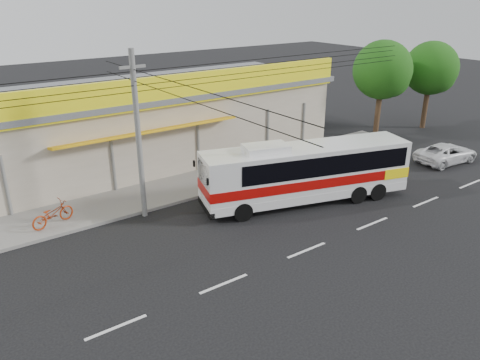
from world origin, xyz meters
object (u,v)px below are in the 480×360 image
object	(u,v)px
white_car	(446,153)
utility_pole	(134,81)
coach_bus	(309,169)
tree_far	(432,70)
motorbike_red	(52,214)
tree_near	(384,72)

from	to	relation	value
white_car	utility_pole	bearing A→B (deg)	83.35
coach_bus	utility_pole	world-z (taller)	utility_pole
coach_bus	tree_far	xyz separation A→B (m)	(16.63, 4.82, 2.65)
coach_bus	white_car	xyz separation A→B (m)	(10.80, -0.66, -1.12)
motorbike_red	white_car	bearing A→B (deg)	-120.59
utility_pole	tree_far	distance (m)	24.01
white_car	tree_near	distance (m)	7.47
tree_far	motorbike_red	bearing A→B (deg)	-179.18
tree_near	tree_far	bearing A→B (deg)	-9.15
coach_bus	motorbike_red	xyz separation A→B (m)	(-11.01, 4.42, -1.02)
white_car	tree_near	bearing A→B (deg)	-6.10
motorbike_red	tree_far	distance (m)	27.89
motorbike_red	tree_far	world-z (taller)	tree_far
coach_bus	tree_near	size ratio (longest dim) A/B	1.56
coach_bus	tree_far	bearing A→B (deg)	32.60
motorbike_red	tree_far	size ratio (longest dim) A/B	0.31
white_car	utility_pole	size ratio (longest dim) A/B	0.12
tree_near	tree_far	distance (m)	4.63
white_car	utility_pole	distance (m)	19.30
utility_pole	tree_near	xyz separation A→B (m)	(19.31, 2.33, -1.69)
white_car	tree_near	world-z (taller)	tree_near
white_car	utility_pole	world-z (taller)	utility_pole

